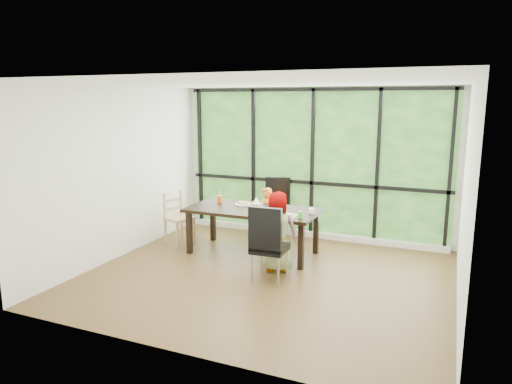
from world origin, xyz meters
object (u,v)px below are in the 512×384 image
Objects in this scene: child_older at (276,231)px; white_mug at (312,211)px; chair_window_leather at (276,208)px; chair_end_beech at (179,218)px; plate_near at (284,215)px; tissue_box at (256,208)px; child_toddler at (267,216)px; orange_cup at (220,199)px; green_cup at (300,215)px; plate_far at (243,204)px; dining_table at (253,231)px; chair_interior_leather at (270,243)px.

white_mug is (0.35, 0.61, 0.20)m from child_older.
chair_window_leather is 0.91× the size of child_older.
chair_end_beech is at bearing -178.92° from white_mug.
plate_near is 0.45m from white_mug.
child_toddler is at bearing 100.05° from tissue_box.
child_toddler is at bearing 29.87° from orange_cup.
orange_cup reaches higher than white_mug.
orange_cup reaches higher than green_cup.
orange_cup is (-1.31, 0.42, 0.05)m from plate_near.
plate_far is 2.64× the size of green_cup.
plate_near is 1.38m from orange_cup.
orange_cup is (-0.44, -0.00, 0.05)m from plate_far.
green_cup is at bearing -64.57° from chair_window_leather.
white_mug is (1.23, -0.16, 0.03)m from plate_far.
plate_near is at bearing -34.80° from child_toddler.
green_cup is at bearing -102.91° from white_mug.
dining_table is 17.32× the size of orange_cup.
dining_table is 0.50m from tissue_box.
tissue_box is at bearing -52.17° from dining_table.
child_older is at bearing -77.58° from chair_window_leather.
dining_table is 1.77× the size of child_older.
chair_end_beech is 1.19m from plate_far.
chair_window_leather and chair_interior_leather have the same top height.
tissue_box reaches higher than plate_far.
chair_window_leather is 1.40m from white_mug.
child_toddler is at bearing -68.86° from chair_interior_leather.
chair_end_beech is at bearing 179.94° from dining_table.
plate_far is 0.44m from orange_cup.
chair_interior_leather is 4.62× the size of plate_near.
orange_cup is at bearing -42.50° from chair_interior_leather.
plate_near is at bearing -19.53° from dining_table.
plate_near is 1.50× the size of tissue_box.
chair_interior_leather reaches higher than green_cup.
dining_table is 0.87m from child_older.
child_toddler is (0.00, 0.61, 0.12)m from dining_table.
child_older reaches higher than white_mug.
child_older is (0.61, -1.59, 0.05)m from chair_window_leather.
chair_window_leather is 1.09× the size of child_toddler.
chair_window_leather reaches higher than chair_end_beech.
tissue_box reaches higher than dining_table.
tissue_box is (0.41, -0.38, 0.06)m from plate_far.
child_older is at bearing -40.99° from plate_far.
chair_end_beech is 0.91× the size of child_toddler.
plate_far is at bearing 0.16° from orange_cup.
dining_table is 8.99× the size of plate_near.
chair_interior_leather reaches higher than plate_near.
plate_far is 3.26× the size of white_mug.
child_toddler is (1.39, 0.60, 0.04)m from chair_end_beech.
chair_window_leather is 1.12m from orange_cup.
chair_interior_leather reaches higher than orange_cup.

